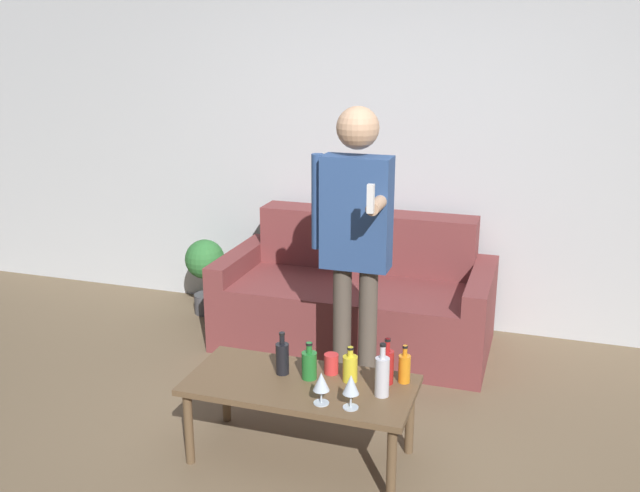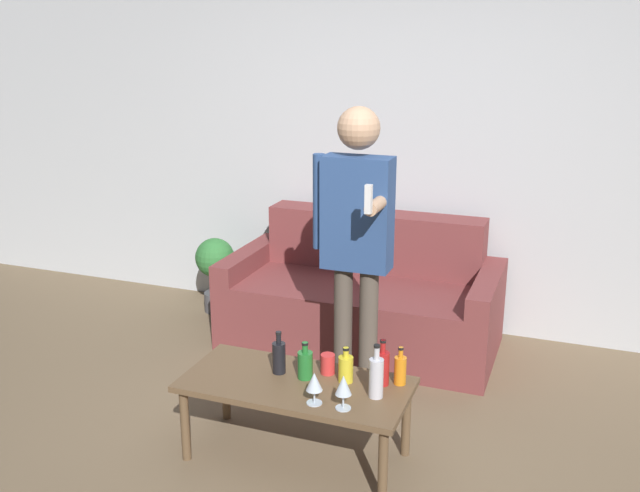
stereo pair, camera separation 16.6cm
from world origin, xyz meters
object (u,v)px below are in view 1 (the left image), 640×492
object	(u,v)px
bottle_orange	(404,368)
coffee_table	(300,391)
couch	(356,299)
person_standing_front	(355,232)

from	to	relation	value
bottle_orange	coffee_table	bearing A→B (deg)	-161.39
couch	coffee_table	xyz separation A→B (m)	(0.11, -1.43, 0.06)
coffee_table	person_standing_front	size ratio (longest dim) A/B	0.66
coffee_table	person_standing_front	world-z (taller)	person_standing_front
couch	bottle_orange	distance (m)	1.40
couch	coffee_table	bearing A→B (deg)	-85.72
couch	bottle_orange	size ratio (longest dim) A/B	9.35
couch	coffee_table	size ratio (longest dim) A/B	1.62
coffee_table	bottle_orange	size ratio (longest dim) A/B	5.79
person_standing_front	coffee_table	bearing A→B (deg)	-98.94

